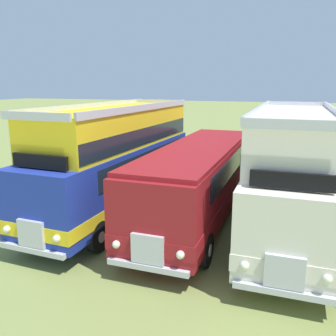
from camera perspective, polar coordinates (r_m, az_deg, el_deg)
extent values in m
cube|color=#1E339E|center=(14.78, -8.11, -0.93)|extent=(2.98, 9.99, 2.30)
cube|color=yellow|center=(14.94, -8.04, -3.16)|extent=(3.02, 10.03, 0.44)
cube|color=#19232D|center=(14.99, -7.43, 1.64)|extent=(2.89, 7.59, 0.76)
cube|color=#19232D|center=(10.81, -21.09, -3.41)|extent=(2.20, 0.21, 0.90)
cube|color=silver|center=(11.14, -20.94, -9.73)|extent=(0.90, 0.16, 0.80)
cube|color=silver|center=(11.32, -20.83, -12.12)|extent=(2.30, 0.25, 0.16)
sphere|color=#EAEACC|center=(10.58, -17.30, -10.69)|extent=(0.22, 0.22, 0.22)
sphere|color=#EAEACC|center=(11.74, -24.26, -8.87)|extent=(0.22, 0.22, 0.22)
cube|color=yellow|center=(14.66, -7.87, 6.52)|extent=(2.83, 9.08, 1.50)
cube|color=silver|center=(10.77, -20.41, 7.71)|extent=(2.40, 0.22, 0.24)
cube|color=silver|center=(18.16, -1.68, 10.44)|extent=(2.40, 0.22, 0.24)
cube|color=silver|center=(14.04, -3.64, 9.60)|extent=(0.54, 8.97, 0.24)
cube|color=silver|center=(15.21, -11.96, 9.62)|extent=(0.54, 8.97, 0.24)
cube|color=#19232D|center=(14.70, -7.83, 5.35)|extent=(2.87, 8.99, 0.64)
cube|color=black|center=(10.99, -19.70, 0.99)|extent=(1.90, 0.21, 0.40)
cylinder|color=black|center=(11.89, -11.09, -10.63)|extent=(0.33, 1.05, 1.04)
cylinder|color=silver|center=(11.82, -10.46, -10.77)|extent=(0.04, 0.36, 0.36)
cylinder|color=black|center=(13.21, -19.63, -8.71)|extent=(0.33, 1.05, 1.04)
cylinder|color=silver|center=(13.30, -20.12, -8.60)|extent=(0.04, 0.36, 0.36)
cylinder|color=black|center=(17.35, 0.46, -2.70)|extent=(0.33, 1.05, 1.04)
cylinder|color=silver|center=(17.30, 0.93, -2.75)|extent=(0.04, 0.36, 0.36)
cylinder|color=black|center=(18.28, -6.28, -1.96)|extent=(0.33, 1.05, 1.04)
cylinder|color=silver|center=(18.35, -6.69, -1.91)|extent=(0.04, 0.36, 0.36)
cube|color=maroon|center=(14.01, 4.98, -1.64)|extent=(2.63, 10.38, 2.30)
cube|color=maroon|center=(14.17, 4.93, -3.99)|extent=(2.67, 10.42, 0.44)
cube|color=#19232D|center=(14.24, 5.43, 1.08)|extent=(2.63, 7.98, 0.76)
cube|color=#19232D|center=(9.16, -3.13, -5.45)|extent=(2.20, 0.13, 0.90)
cube|color=silver|center=(9.54, -3.29, -12.78)|extent=(0.90, 0.13, 0.80)
cube|color=silver|center=(9.75, -3.32, -15.50)|extent=(2.30, 0.17, 0.16)
sphere|color=#EAEACC|center=(9.25, 1.98, -13.64)|extent=(0.22, 0.22, 0.22)
sphere|color=#EAEACC|center=(9.89, -8.24, -11.93)|extent=(0.22, 0.22, 0.22)
cube|color=maroon|center=(13.75, 5.08, 3.28)|extent=(2.58, 9.98, 0.14)
cylinder|color=black|center=(10.89, 5.95, -12.78)|extent=(0.29, 1.04, 1.04)
cylinder|color=silver|center=(10.86, 6.74, -12.87)|extent=(0.02, 0.36, 0.36)
cylinder|color=black|center=(11.58, -5.38, -11.11)|extent=(0.29, 1.04, 1.04)
cylinder|color=silver|center=(11.64, -6.07, -11.00)|extent=(0.02, 0.36, 0.36)
cylinder|color=black|center=(17.31, 11.44, -3.01)|extent=(0.29, 1.04, 1.04)
cylinder|color=silver|center=(17.29, 11.93, -3.06)|extent=(0.02, 0.36, 0.36)
cylinder|color=black|center=(17.75, 4.08, -2.37)|extent=(0.29, 1.04, 1.04)
cylinder|color=silver|center=(17.79, 3.61, -2.33)|extent=(0.02, 0.36, 0.36)
cube|color=silver|center=(13.31, 18.78, -3.11)|extent=(2.55, 9.81, 2.30)
cube|color=silver|center=(13.48, 18.59, -5.56)|extent=(2.59, 9.85, 0.44)
cube|color=#19232D|center=(13.55, 18.99, -0.22)|extent=(2.57, 7.41, 0.76)
cube|color=#19232D|center=(8.50, 18.64, -7.67)|extent=(2.20, 0.11, 0.90)
cube|color=silver|center=(8.91, 18.02, -15.46)|extent=(0.90, 0.12, 0.80)
cube|color=silver|center=(9.13, 17.78, -18.31)|extent=(2.30, 0.15, 0.16)
sphere|color=#EAEACC|center=(8.95, 23.99, -15.84)|extent=(0.22, 0.22, 0.22)
sphere|color=#EAEACC|center=(8.94, 12.05, -14.98)|extent=(0.22, 0.22, 0.22)
cube|color=silver|center=(13.17, 19.40, 5.15)|extent=(2.44, 8.91, 1.50)
cube|color=silver|center=(8.46, 19.71, 6.49)|extent=(2.40, 0.11, 0.24)
cube|color=silver|center=(17.04, 19.66, 9.51)|extent=(2.40, 0.11, 0.24)
cube|color=silver|center=(13.16, 24.94, 8.17)|extent=(0.14, 8.90, 0.24)
cube|color=silver|center=(13.14, 14.38, 8.97)|extent=(0.14, 8.90, 0.24)
cube|color=#19232D|center=(13.22, 19.30, 3.86)|extent=(2.48, 8.81, 0.64)
cube|color=black|center=(8.74, 19.05, -1.96)|extent=(1.90, 0.13, 0.40)
cylinder|color=black|center=(10.71, 24.38, -14.43)|extent=(0.29, 1.04, 1.04)
cylinder|color=silver|center=(10.73, 25.20, -14.47)|extent=(0.02, 0.36, 0.36)
cylinder|color=black|center=(10.70, 11.71, -13.50)|extent=(0.29, 1.04, 1.04)
cylinder|color=silver|center=(10.71, 10.89, -13.42)|extent=(0.02, 0.36, 0.36)
cylinder|color=black|center=(16.66, 22.59, -4.43)|extent=(0.29, 1.04, 1.04)
cylinder|color=silver|center=(16.67, 23.10, -4.47)|extent=(0.02, 0.36, 0.36)
cylinder|color=black|center=(16.65, 14.67, -3.84)|extent=(0.29, 1.04, 1.04)
cylinder|color=silver|center=(16.66, 14.15, -3.80)|extent=(0.02, 0.36, 0.36)
cylinder|color=#8C704C|center=(25.94, -3.12, 2.64)|extent=(0.08, 0.08, 1.05)
cylinder|color=#8C704C|center=(24.21, 13.28, 1.54)|extent=(0.08, 0.08, 1.05)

